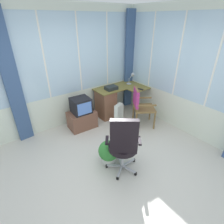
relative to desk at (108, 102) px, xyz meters
name	(u,v)px	position (x,y,z in m)	size (l,w,h in m)	color
ground	(116,167)	(-0.97, -1.64, -0.45)	(4.99, 4.90, 0.06)	beige
north_window_panel	(64,70)	(-0.97, 0.34, 0.94)	(3.99, 0.07, 2.72)	silver
east_window_panel	(193,75)	(1.05, -1.64, 0.94)	(0.07, 3.90, 2.72)	silver
curtain_north_left	(12,82)	(-2.07, 0.26, 0.89)	(0.29, 0.07, 2.62)	#3B5782
curtain_corner	(130,62)	(0.92, 0.21, 0.89)	(0.29, 0.07, 2.62)	#3B5782
desk	(108,102)	(0.00, 0.00, 0.00)	(1.30, 0.87, 0.77)	olive
desk_lamp	(133,77)	(0.82, -0.06, 0.56)	(0.22, 0.19, 0.32)	#B2B7BC
tv_remote	(141,89)	(0.69, -0.51, 0.36)	(0.04, 0.15, 0.02)	black
paper_tray	(111,88)	(0.08, -0.05, 0.40)	(0.30, 0.23, 0.09)	#222929
wooden_armchair	(139,103)	(0.34, -0.84, 0.19)	(0.67, 0.67, 0.97)	brown
office_chair	(123,143)	(-0.97, -1.80, 0.21)	(0.61, 0.60, 1.12)	#B7B7BF
tv_on_stand	(82,115)	(-0.84, -0.10, -0.07)	(0.66, 0.47, 0.78)	brown
space_heater	(119,115)	(-0.08, -0.59, -0.11)	(0.33, 0.25, 0.60)	silver
potted_plant	(109,151)	(-1.02, -1.47, -0.16)	(0.38, 0.38, 0.45)	silver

